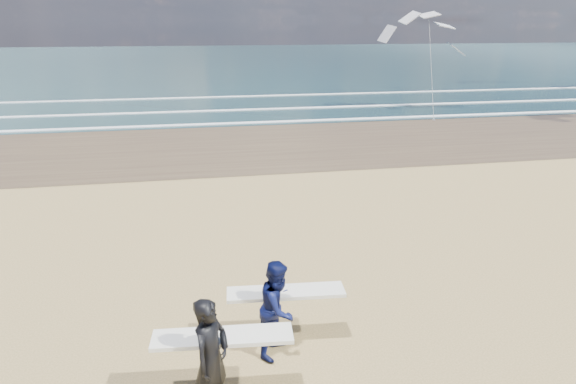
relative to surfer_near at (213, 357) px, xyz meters
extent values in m
cube|color=#4B3828|center=(19.89, 18.69, -1.01)|extent=(220.00, 12.00, 0.01)
cube|color=#183135|center=(19.89, 72.69, -1.01)|extent=(220.00, 100.00, 0.02)
cube|color=white|center=(19.89, 23.49, -0.97)|extent=(220.00, 0.50, 0.05)
cube|color=white|center=(19.89, 28.19, -0.97)|extent=(220.00, 0.50, 0.05)
cube|color=white|center=(19.89, 34.69, -0.97)|extent=(220.00, 0.50, 0.05)
imported|color=black|center=(-0.02, -0.04, -0.01)|extent=(0.81, 0.88, 2.01)
cube|color=white|center=(0.18, 0.31, 0.12)|extent=(2.24, 0.71, 0.07)
imported|color=#0B113E|center=(1.24, 1.36, -0.10)|extent=(1.08, 1.13, 1.83)
cube|color=white|center=(1.44, 1.71, 0.00)|extent=(2.24, 0.70, 0.07)
cube|color=slate|center=(14.53, 22.43, -0.97)|extent=(0.12, 0.12, 0.10)
camera|label=1|loc=(-0.10, -6.64, 4.83)|focal=32.00mm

